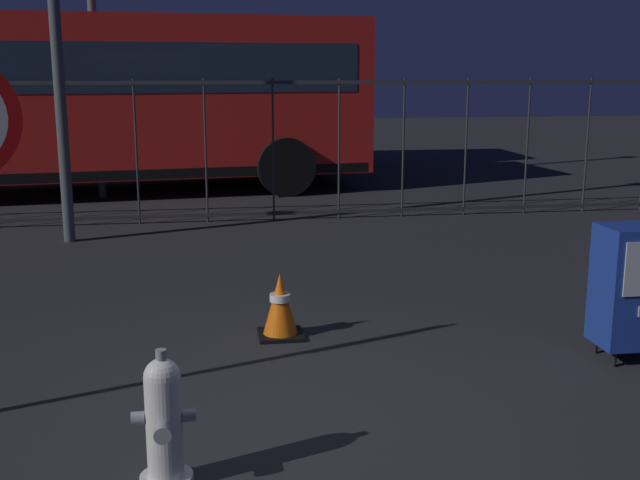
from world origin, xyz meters
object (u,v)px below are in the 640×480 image
object	(u,v)px
fire_hydrant	(164,422)
traffic_cone	(280,306)
newspaper_box_primary	(631,286)
bus_near	(58,94)
bus_far	(114,89)

from	to	relation	value
fire_hydrant	traffic_cone	size ratio (longest dim) A/B	1.41
fire_hydrant	traffic_cone	bearing A→B (deg)	69.66
newspaper_box_primary	bus_near	size ratio (longest dim) A/B	0.10
bus_near	bus_far	world-z (taller)	same
traffic_cone	bus_far	distance (m)	11.90
bus_far	traffic_cone	bearing A→B (deg)	-78.17
fire_hydrant	newspaper_box_primary	world-z (taller)	newspaper_box_primary
bus_near	bus_far	bearing A→B (deg)	74.11
newspaper_box_primary	traffic_cone	bearing A→B (deg)	160.34
bus_far	newspaper_box_primary	bearing A→B (deg)	-68.35
fire_hydrant	bus_far	bearing A→B (deg)	96.36
traffic_cone	bus_near	world-z (taller)	bus_near
fire_hydrant	bus_far	distance (m)	13.97
fire_hydrant	traffic_cone	distance (m)	2.40
newspaper_box_primary	bus_far	world-z (taller)	bus_far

